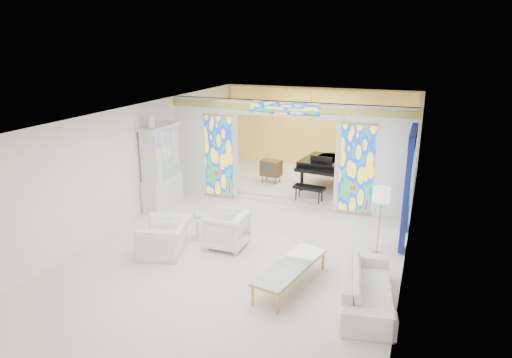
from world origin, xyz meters
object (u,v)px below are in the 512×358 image
at_px(china_cabinet, 161,168).
at_px(sofa, 367,287).
at_px(coffee_table, 291,267).
at_px(grand_piano, 332,164).
at_px(armchair_right, 226,230).
at_px(armchair_left, 165,238).
at_px(tv_console, 271,168).

relative_size(china_cabinet, sofa, 1.18).
height_order(coffee_table, grand_piano, grand_piano).
height_order(china_cabinet, armchair_right, china_cabinet).
bearing_deg(coffee_table, grand_piano, 94.35).
height_order(armchair_left, sofa, armchair_left).
bearing_deg(china_cabinet, grand_piano, 35.54).
xyz_separation_m(armchair_left, sofa, (4.52, -0.47, -0.04)).
distance_m(armchair_left, armchair_right, 1.41).
height_order(armchair_left, armchair_right, armchair_right).
height_order(armchair_left, coffee_table, armchair_left).
xyz_separation_m(armchair_right, grand_piano, (1.44, 4.81, 0.51)).
relative_size(sofa, coffee_table, 1.08).
bearing_deg(tv_console, china_cabinet, -121.18).
bearing_deg(sofa, tv_console, 24.23).
relative_size(armchair_right, sofa, 0.40).
relative_size(sofa, grand_piano, 0.82).
bearing_deg(china_cabinet, armchair_left, -57.47).
xyz_separation_m(armchair_left, armchair_right, (1.15, 0.80, 0.04)).
height_order(armchair_right, tv_console, tv_console).
bearing_deg(sofa, china_cabinet, 54.49).
bearing_deg(grand_piano, tv_console, -165.54).
distance_m(armchair_left, sofa, 4.55).
bearing_deg(china_cabinet, sofa, -26.33).
bearing_deg(coffee_table, sofa, -3.19).
height_order(sofa, grand_piano, grand_piano).
distance_m(armchair_right, tv_console, 4.59).
relative_size(coffee_table, grand_piano, 0.76).
xyz_separation_m(armchair_left, grand_piano, (2.60, 5.61, 0.55)).
distance_m(coffee_table, grand_piano, 6.04).
distance_m(china_cabinet, tv_console, 3.66).
relative_size(armchair_right, grand_piano, 0.33).
relative_size(armchair_left, coffee_table, 0.54).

